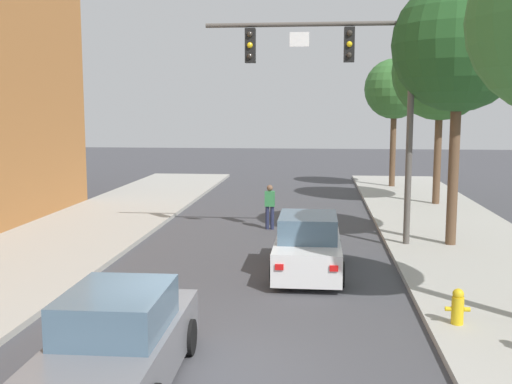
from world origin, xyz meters
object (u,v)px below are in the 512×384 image
street_tree_second (459,46)px  fire_hydrant (458,306)px  car_following_grey (120,342)px  street_tree_third (441,72)px  car_lead_white (308,246)px  pedestrian_crossing_road (270,205)px  traffic_signal_mast (352,77)px  street_tree_farthest (395,89)px

street_tree_second → fire_hydrant: bearing=-100.7°
car_following_grey → street_tree_third: (8.36, 19.09, 5.27)m
car_lead_white → pedestrian_crossing_road: pedestrian_crossing_road is taller
car_lead_white → street_tree_second: 7.83m
traffic_signal_mast → fire_hydrant: 9.00m
car_lead_white → traffic_signal_mast: bearing=69.4°
traffic_signal_mast → street_tree_second: (3.19, 0.05, 0.93)m
fire_hydrant → street_tree_farthest: street_tree_farthest is taller
street_tree_second → car_lead_white: bearing=-143.0°
car_following_grey → street_tree_farthest: bearing=74.3°
fire_hydrant → street_tree_third: 17.16m
pedestrian_crossing_road → fire_hydrant: pedestrian_crossing_road is taller
fire_hydrant → pedestrian_crossing_road: bearing=114.1°
traffic_signal_mast → street_tree_third: size_ratio=0.94×
pedestrian_crossing_road → street_tree_third: size_ratio=0.20×
car_following_grey → street_tree_farthest: (7.14, 25.42, 4.73)m
street_tree_second → street_tree_third: size_ratio=1.02×
car_lead_white → car_following_grey: same height
fire_hydrant → street_tree_third: bearing=81.0°
car_lead_white → fire_hydrant: size_ratio=5.89×
pedestrian_crossing_road → traffic_signal_mast: bearing=-44.5°
traffic_signal_mast → car_lead_white: bearing=-110.6°
traffic_signal_mast → street_tree_second: 3.32m
fire_hydrant → car_following_grey: bearing=-152.6°
street_tree_third → street_tree_farthest: size_ratio=1.15×
traffic_signal_mast → pedestrian_crossing_road: (-2.73, 2.68, -4.42)m
traffic_signal_mast → pedestrian_crossing_road: size_ratio=4.57×
car_lead_white → street_tree_third: street_tree_third is taller
car_following_grey → street_tree_third: street_tree_third is taller
street_tree_second → street_tree_farthest: street_tree_second is taller
car_lead_white → fire_hydrant: 5.10m
car_lead_white → car_following_grey: 7.67m
car_lead_white → fire_hydrant: (3.01, -4.11, -0.22)m
traffic_signal_mast → car_lead_white: 5.79m
traffic_signal_mast → car_lead_white: (-1.23, -3.28, -4.61)m
car_following_grey → street_tree_second: street_tree_second is taller
car_following_grey → street_tree_third: 21.49m
pedestrian_crossing_road → street_tree_farthest: size_ratio=0.24×
traffic_signal_mast → car_following_grey: (-4.05, -10.41, -4.61)m
traffic_signal_mast → fire_hydrant: (1.78, -7.39, -4.83)m
street_tree_second → street_tree_farthest: bearing=90.3°
fire_hydrant → street_tree_third: (2.54, 16.06, 5.49)m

